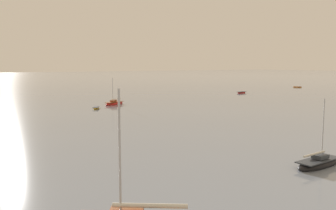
{
  "coord_description": "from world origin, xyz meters",
  "views": [
    {
      "loc": [
        -48.1,
        -1.14,
        8.73
      ],
      "look_at": [
        -9.65,
        56.0,
        0.7
      ],
      "focal_mm": 37.56,
      "sensor_mm": 36.0,
      "label": 1
    }
  ],
  "objects_px": {
    "rowboat_moored_0": "(241,93)",
    "rowboat_moored_2": "(96,108)",
    "rowboat_moored_3": "(297,87)",
    "sailboat_moored_1": "(114,103)",
    "sailboat_moored_0": "(318,163)"
  },
  "relations": [
    {
      "from": "rowboat_moored_0",
      "to": "rowboat_moored_2",
      "type": "xyz_separation_m",
      "value": [
        -51.04,
        -10.5,
        -0.03
      ]
    },
    {
      "from": "rowboat_moored_3",
      "to": "sailboat_moored_1",
      "type": "relative_size",
      "value": 0.53
    },
    {
      "from": "rowboat_moored_0",
      "to": "sailboat_moored_1",
      "type": "distance_m",
      "value": 45.46
    },
    {
      "from": "rowboat_moored_0",
      "to": "rowboat_moored_2",
      "type": "relative_size",
      "value": 1.27
    },
    {
      "from": "rowboat_moored_0",
      "to": "sailboat_moored_1",
      "type": "xyz_separation_m",
      "value": [
        -45.05,
        -6.11,
        0.09
      ]
    },
    {
      "from": "rowboat_moored_0",
      "to": "sailboat_moored_1",
      "type": "bearing_deg",
      "value": -5.77
    },
    {
      "from": "rowboat_moored_0",
      "to": "rowboat_moored_2",
      "type": "height_order",
      "value": "rowboat_moored_0"
    },
    {
      "from": "rowboat_moored_2",
      "to": "sailboat_moored_0",
      "type": "height_order",
      "value": "sailboat_moored_0"
    },
    {
      "from": "sailboat_moored_1",
      "to": "rowboat_moored_2",
      "type": "bearing_deg",
      "value": 11.39
    },
    {
      "from": "rowboat_moored_0",
      "to": "rowboat_moored_3",
      "type": "xyz_separation_m",
      "value": [
        36.65,
        6.88,
        -0.04
      ]
    },
    {
      "from": "rowboat_moored_2",
      "to": "sailboat_moored_1",
      "type": "relative_size",
      "value": 0.55
    },
    {
      "from": "rowboat_moored_2",
      "to": "sailboat_moored_1",
      "type": "distance_m",
      "value": 7.43
    },
    {
      "from": "rowboat_moored_0",
      "to": "sailboat_moored_1",
      "type": "height_order",
      "value": "sailboat_moored_1"
    },
    {
      "from": "rowboat_moored_2",
      "to": "sailboat_moored_1",
      "type": "height_order",
      "value": "sailboat_moored_1"
    },
    {
      "from": "sailboat_moored_1",
      "to": "sailboat_moored_0",
      "type": "bearing_deg",
      "value": 59.17
    }
  ]
}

